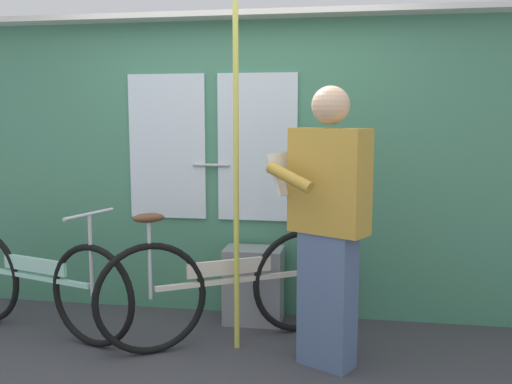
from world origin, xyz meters
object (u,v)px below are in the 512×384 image
(bicycle_near_door, at_px, (35,282))
(passenger_reading_newspaper, at_px, (327,222))
(bicycle_leaning_behind, at_px, (229,286))
(trash_bin_by_wall, at_px, (254,285))
(handrail_pole, at_px, (236,181))

(bicycle_near_door, relative_size, passenger_reading_newspaper, 0.98)
(bicycle_near_door, height_order, passenger_reading_newspaper, passenger_reading_newspaper)
(bicycle_leaning_behind, height_order, trash_bin_by_wall, bicycle_leaning_behind)
(bicycle_leaning_behind, bearing_deg, passenger_reading_newspaper, -51.75)
(trash_bin_by_wall, height_order, handrail_pole, handrail_pole)
(bicycle_near_door, xyz_separation_m, trash_bin_by_wall, (1.48, 0.47, -0.09))
(handrail_pole, bearing_deg, passenger_reading_newspaper, -15.98)
(bicycle_near_door, bearing_deg, bicycle_leaning_behind, 19.80)
(bicycle_near_door, distance_m, handrail_pole, 1.63)
(bicycle_leaning_behind, distance_m, passenger_reading_newspaper, 0.87)
(bicycle_near_door, distance_m, bicycle_leaning_behind, 1.38)
(bicycle_near_door, xyz_separation_m, passenger_reading_newspaper, (2.04, -0.19, 0.53))
(passenger_reading_newspaper, bearing_deg, trash_bin_by_wall, -20.91)
(bicycle_near_door, height_order, bicycle_leaning_behind, bicycle_leaning_behind)
(bicycle_leaning_behind, xyz_separation_m, handrail_pole, (0.07, -0.08, 0.72))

